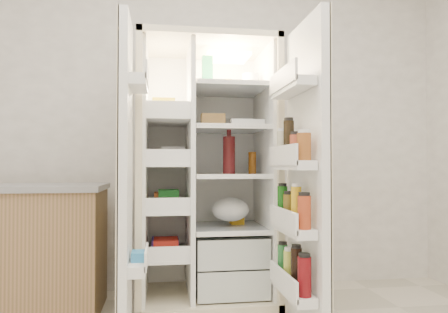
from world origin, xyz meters
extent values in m
cube|color=white|center=(0.00, 2.00, 1.35)|extent=(4.00, 0.02, 2.70)
cube|color=beige|center=(0.06, 1.93, 0.90)|extent=(0.92, 0.04, 1.80)
cube|color=beige|center=(-0.38, 1.60, 0.90)|extent=(0.04, 0.70, 1.80)
cube|color=beige|center=(0.50, 1.60, 0.90)|extent=(0.04, 0.70, 1.80)
cube|color=beige|center=(0.06, 1.60, 1.78)|extent=(0.92, 0.70, 0.04)
cube|color=beige|center=(0.06, 1.60, 0.04)|extent=(0.92, 0.70, 0.08)
cube|color=white|center=(0.06, 1.90, 0.92)|extent=(0.84, 0.02, 1.68)
cube|color=white|center=(-0.35, 1.60, 0.92)|extent=(0.02, 0.62, 1.68)
cube|color=white|center=(0.47, 1.60, 0.92)|extent=(0.02, 0.62, 1.68)
cube|color=white|center=(-0.05, 1.60, 0.92)|extent=(0.03, 0.62, 1.68)
cube|color=silver|center=(0.22, 1.58, 0.18)|extent=(0.47, 0.52, 0.19)
cube|color=silver|center=(0.22, 1.58, 0.39)|extent=(0.47, 0.52, 0.19)
cube|color=#FFD18C|center=(0.22, 1.65, 1.72)|extent=(0.30, 0.30, 0.02)
cube|color=white|center=(-0.20, 1.60, 0.35)|extent=(0.28, 0.58, 0.02)
cube|color=white|center=(-0.20, 1.60, 0.65)|extent=(0.28, 0.58, 0.02)
cube|color=white|center=(-0.20, 1.60, 0.95)|extent=(0.28, 0.58, 0.02)
cube|color=white|center=(-0.20, 1.60, 1.25)|extent=(0.28, 0.58, 0.02)
cube|color=silver|center=(0.22, 1.60, 0.52)|extent=(0.49, 0.58, 0.01)
cube|color=silver|center=(0.22, 1.60, 0.88)|extent=(0.49, 0.58, 0.01)
cube|color=silver|center=(0.22, 1.60, 1.20)|extent=(0.49, 0.58, 0.02)
cube|color=silver|center=(0.22, 1.60, 1.48)|extent=(0.49, 0.58, 0.02)
cube|color=red|center=(-0.20, 1.60, 0.41)|extent=(0.16, 0.20, 0.10)
cube|color=#23812D|center=(-0.20, 1.60, 0.72)|extent=(0.14, 0.18, 0.12)
cube|color=white|center=(-0.20, 1.60, 0.99)|extent=(0.20, 0.22, 0.07)
cube|color=yellow|center=(-0.20, 1.60, 1.33)|extent=(0.15, 0.16, 0.14)
cube|color=#5637A7|center=(-0.20, 1.60, 0.40)|extent=(0.18, 0.20, 0.09)
cube|color=#BF5321|center=(-0.20, 1.60, 0.71)|extent=(0.14, 0.18, 0.10)
cube|color=white|center=(-0.20, 1.60, 1.02)|extent=(0.16, 0.16, 0.12)
sphere|color=orange|center=(0.09, 1.50, 0.12)|extent=(0.07, 0.07, 0.07)
sphere|color=orange|center=(0.18, 1.54, 0.12)|extent=(0.07, 0.07, 0.07)
sphere|color=orange|center=(0.28, 1.50, 0.12)|extent=(0.07, 0.07, 0.07)
sphere|color=orange|center=(0.14, 1.64, 0.12)|extent=(0.07, 0.07, 0.07)
sphere|color=orange|center=(0.24, 1.62, 0.12)|extent=(0.07, 0.07, 0.07)
sphere|color=orange|center=(0.34, 1.58, 0.12)|extent=(0.07, 0.07, 0.07)
ellipsoid|color=#3E6923|center=(0.22, 1.60, 0.40)|extent=(0.26, 0.24, 0.11)
cylinder|color=#460F11|center=(0.21, 1.54, 1.02)|extent=(0.08, 0.08, 0.26)
cylinder|color=brown|center=(0.39, 1.60, 0.97)|extent=(0.05, 0.05, 0.16)
cube|color=#25874F|center=(0.06, 1.55, 1.59)|extent=(0.07, 0.07, 0.21)
cylinder|color=silver|center=(0.38, 1.61, 1.54)|extent=(0.12, 0.12, 0.11)
cylinder|color=olive|center=(0.23, 1.73, 1.53)|extent=(0.07, 0.07, 0.09)
cube|color=white|center=(0.34, 1.53, 1.24)|extent=(0.23, 0.10, 0.06)
cube|color=#AC8145|center=(0.11, 1.59, 1.26)|extent=(0.16, 0.09, 0.10)
ellipsoid|color=silver|center=(0.23, 1.59, 0.61)|extent=(0.26, 0.23, 0.16)
cube|color=#FAAC1A|center=(0.30, 1.71, 0.58)|extent=(0.09, 0.11, 0.11)
cube|color=white|center=(-0.44, 1.05, 0.90)|extent=(0.05, 0.40, 1.72)
cube|color=beige|center=(-0.46, 1.05, 0.90)|extent=(0.01, 0.40, 1.72)
cube|color=white|center=(-0.37, 1.05, 0.40)|extent=(0.09, 0.32, 0.06)
cube|color=white|center=(-0.37, 1.05, 1.40)|extent=(0.09, 0.32, 0.06)
cube|color=#338CCC|center=(-0.37, 1.05, 0.43)|extent=(0.07, 0.12, 0.10)
cube|color=white|center=(0.56, 0.96, 0.90)|extent=(0.05, 0.58, 1.72)
cube|color=beige|center=(0.59, 0.96, 0.90)|extent=(0.01, 0.58, 1.72)
cube|color=white|center=(0.48, 0.96, 0.26)|extent=(0.11, 0.50, 0.05)
cube|color=white|center=(0.48, 0.96, 0.60)|extent=(0.11, 0.50, 0.05)
cube|color=white|center=(0.48, 0.96, 0.95)|extent=(0.11, 0.50, 0.05)
cube|color=white|center=(0.48, 0.96, 1.38)|extent=(0.11, 0.50, 0.05)
cylinder|color=#640B10|center=(0.48, 0.76, 0.39)|extent=(0.07, 0.07, 0.20)
cylinder|color=black|center=(0.48, 0.89, 0.40)|extent=(0.06, 0.06, 0.22)
cylinder|color=#BFC842|center=(0.48, 1.02, 0.38)|extent=(0.06, 0.06, 0.18)
cylinder|color=#267233|center=(0.48, 1.15, 0.38)|extent=(0.06, 0.06, 0.19)
cylinder|color=#A93B1C|center=(0.48, 0.76, 0.71)|extent=(0.07, 0.07, 0.17)
cylinder|color=gold|center=(0.48, 0.89, 0.73)|extent=(0.06, 0.06, 0.21)
cylinder|color=brown|center=(0.48, 1.02, 0.70)|extent=(0.07, 0.07, 0.16)
cylinder|color=#155313|center=(0.48, 1.15, 0.72)|extent=(0.06, 0.06, 0.20)
cylinder|color=brown|center=(0.48, 0.76, 1.04)|extent=(0.07, 0.07, 0.14)
cylinder|color=#993F27|center=(0.48, 0.89, 1.04)|extent=(0.07, 0.07, 0.14)
cylinder|color=black|center=(0.48, 1.02, 1.09)|extent=(0.06, 0.06, 0.23)
cylinder|color=beige|center=(0.48, 1.15, 1.06)|extent=(0.06, 0.06, 0.18)
cube|color=#9B704D|center=(-1.18, 1.55, 0.39)|extent=(1.10, 0.57, 0.79)
cube|color=gray|center=(-1.18, 1.55, 0.81)|extent=(1.14, 0.61, 0.04)
camera|label=1|loc=(-0.25, -1.32, 0.95)|focal=34.00mm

